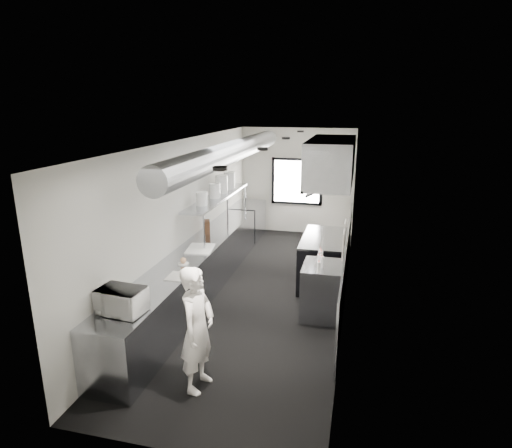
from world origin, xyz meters
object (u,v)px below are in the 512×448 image
Objects in this scene: line_cook at (197,329)px; squeeze_bottle_d at (321,257)px; range at (323,260)px; deli_tub_a at (131,294)px; cutting_board at (200,249)px; plate_stack_d at (230,181)px; pass_shelf at (218,198)px; bottle_station at (322,291)px; far_work_table at (248,221)px; knife_block at (207,227)px; prep_counter at (195,274)px; deli_tub_b at (134,291)px; small_plate at (183,264)px; plate_stack_c at (222,184)px; plate_stack_b at (215,191)px; squeeze_bottle_e at (320,254)px; squeeze_bottle_b at (322,262)px; squeeze_bottle_c at (319,260)px; microwave at (121,301)px; squeeze_bottle_a at (319,267)px; plate_stack_a at (202,199)px; exhaust_hood at (331,162)px.

line_cook reaches higher than squeeze_bottle_d.
deli_tub_a is (-2.31, -3.21, 0.48)m from range.
cutting_board is at bearing 176.30° from squeeze_bottle_d.
plate_stack_d is at bearing 134.53° from squeeze_bottle_d.
pass_shelf reaches higher than bottle_station.
far_work_table is 3.66m from cutting_board.
far_work_table is 2.72m from knife_block.
deli_tub_a is at bearing -95.49° from cutting_board.
deli_tub_b is at bearing -93.78° from prep_counter.
plate_stack_c is (-0.15, 2.51, 0.85)m from small_plate.
pass_shelf is 3.47m from deli_tub_b.
plate_stack_d reaches higher than cutting_board.
prep_counter is 20.57× the size of plate_stack_b.
small_plate is at bearing -83.41° from prep_counter.
small_plate is at bearing -163.97° from squeeze_bottle_d.
cutting_board is at bearing -85.25° from pass_shelf.
line_cook is 2.78m from squeeze_bottle_e.
squeeze_bottle_b is 1.04× the size of squeeze_bottle_e.
squeeze_bottle_b is at bearing -7.84° from prep_counter.
plate_stack_d reaches higher than small_plate.
squeeze_bottle_d reaches higher than far_work_table.
far_work_table is 6.91× the size of squeeze_bottle_c.
far_work_table is 4.65m from squeeze_bottle_b.
plate_stack_c reaches higher than microwave.
squeeze_bottle_a is 0.97× the size of squeeze_bottle_e.
plate_stack_a is at bearing -91.84° from plate_stack_d.
squeeze_bottle_b is (2.40, 1.60, 0.05)m from deli_tub_b.
plate_stack_a is at bearing 96.20° from microwave.
squeeze_bottle_c reaches higher than prep_counter.
deli_tub_a is at bearing -93.49° from prep_counter.
plate_stack_c reaches higher than pass_shelf.
squeeze_bottle_e is at bearing -0.48° from cutting_board.
pass_shelf is at bearing 21.08° from line_cook.
microwave is at bearing -74.17° from deli_tub_a.
prep_counter is 2.31m from squeeze_bottle_d.
line_cook is (1.03, -3.93, -0.74)m from pass_shelf.
far_work_table is at bearing 88.77° from deli_tub_a.
range is 4.29× the size of plate_stack_c.
bottle_station is at bearing 78.56° from squeeze_bottle_b.
far_work_table is 6.16m from microwave.
squeeze_bottle_c is at bearing -98.98° from squeeze_bottle_d.
deli_tub_a is at bearing 110.72° from microwave.
deli_tub_b is (-0.00, 0.10, -0.01)m from deli_tub_a.
small_plate is 0.69× the size of plate_stack_a.
exhaust_hood reaches higher than squeeze_bottle_b.
deli_tub_b is (-2.31, -3.11, 0.47)m from range.
range reaches higher than bottle_station.
plate_stack_a is (0.06, -0.42, 0.67)m from knife_block.
plate_stack_c is at bearing 95.76° from microwave.
plate_stack_d is (-2.21, 1.04, 1.29)m from range.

